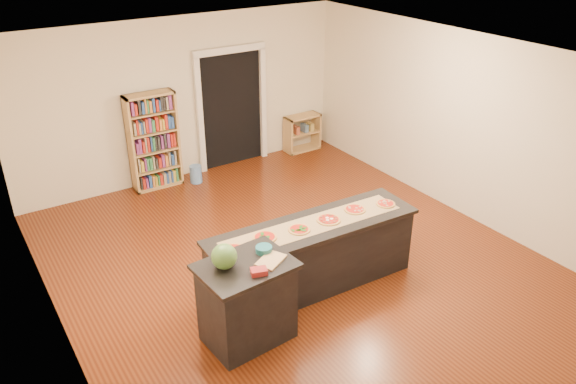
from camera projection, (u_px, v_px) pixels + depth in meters
room at (297, 170)px, 7.06m from camera, size 6.00×7.00×2.80m
doorway at (231, 102)px, 10.17m from camera, size 1.40×0.09×2.21m
kitchen_island at (313, 256)px, 7.02m from camera, size 2.74×0.74×0.90m
side_counter at (247, 302)px, 6.12m from camera, size 1.00×0.73×0.99m
bookshelf at (154, 141)px, 9.45m from camera, size 0.83×0.30×1.67m
low_shelf at (302, 133)px, 11.14m from camera, size 0.72×0.31×0.72m
waste_bin at (196, 174)px, 9.88m from camera, size 0.21×0.21×0.31m
kraft_paper at (313, 225)px, 6.81m from camera, size 2.39×0.52×0.00m
watermelon at (224, 256)px, 5.79m from camera, size 0.27×0.27×0.27m
cutting_board at (271, 260)px, 5.95m from camera, size 0.39×0.35×0.02m
package_red at (259, 271)px, 5.74m from camera, size 0.20×0.17×0.06m
package_teal at (264, 249)px, 6.10m from camera, size 0.18×0.18×0.07m
pizza_a at (234, 250)px, 6.28m from camera, size 0.28×0.28×0.02m
pizza_b at (265, 237)px, 6.53m from camera, size 0.30×0.30×0.02m
pizza_c at (299, 229)px, 6.69m from camera, size 0.26×0.26×0.02m
pizza_d at (329, 220)px, 6.90m from camera, size 0.29×0.29×0.02m
pizza_e at (355, 209)px, 7.14m from camera, size 0.26×0.26×0.02m
pizza_f at (386, 204)px, 7.27m from camera, size 0.26×0.26×0.02m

